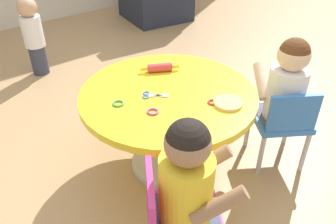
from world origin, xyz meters
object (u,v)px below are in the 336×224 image
Objects in this scene: child_chair_left at (176,218)px; toddler_standing at (33,35)px; seated_child_left at (188,178)px; rolling_pin at (160,68)px; child_chair_right at (282,121)px; seated_child_right at (287,83)px; craft_table at (168,110)px; craft_scissors at (151,95)px.

toddler_standing is (0.21, 2.18, 0.05)m from child_chair_left.
seated_child_left reaches higher than child_chair_left.
child_chair_left is 0.92m from rolling_pin.
seated_child_right is (0.02, 0.03, 0.23)m from child_chair_right.
seated_child_left is 0.89m from rolling_pin.
child_chair_right is 0.80× the size of toddler_standing.
craft_table is at bearing -84.37° from toddler_standing.
seated_child_left is at bearing -32.02° from child_chair_left.
craft_table is 1.85× the size of seated_child_right.
child_chair_left and child_chair_right have the same top height.
craft_table is 0.67m from seated_child_left.
child_chair_right is 2.51× the size of rolling_pin.
child_chair_right is at bearing -33.21° from craft_scissors.
child_chair_right is 1.05× the size of seated_child_right.
craft_scissors is (-0.09, 0.03, 0.12)m from craft_table.
child_chair_left is 1.05× the size of seated_child_right.
rolling_pin is (0.11, 0.22, 0.14)m from craft_table.
rolling_pin reaches higher than child_chair_right.
craft_table is 1.85× the size of seated_child_left.
craft_scissors is at bearing -87.50° from toddler_standing.
child_chair_left is 0.66m from craft_scissors.
toddler_standing is (0.18, 2.20, -0.17)m from seated_child_left.
child_chair_left is at bearing -125.06° from craft_table.
craft_table is 0.66m from child_chair_right.
seated_child_left is at bearing -168.68° from child_chair_right.
rolling_pin is (0.45, 0.77, 0.01)m from seated_child_left.
seated_child_right is at bearing -32.21° from craft_table.
craft_table is 6.91× the size of craft_scissors.
rolling_pin is at bearing 125.33° from child_chair_right.
toddler_standing is 1.46m from rolling_pin.
toddler_standing is (-0.71, 1.99, -0.17)m from seated_child_right.
seated_child_right is (0.89, 0.21, 0.00)m from seated_child_left.
seated_child_left is (0.03, -0.02, 0.23)m from child_chair_left.
seated_child_right reaches higher than toddler_standing.
craft_scissors is at bearing 146.79° from child_chair_right.
rolling_pin is at bearing 59.79° from seated_child_left.
toddler_standing is at bearing 109.73° from seated_child_right.
child_chair_left reaches higher than craft_table.
craft_scissors is (-0.62, 0.41, 0.21)m from child_chair_right.
child_chair_left is 1.05× the size of seated_child_left.
child_chair_right reaches higher than craft_table.
rolling_pin is (-0.44, 0.56, 0.01)m from seated_child_right.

